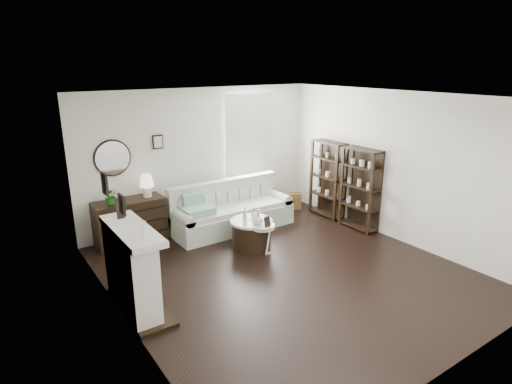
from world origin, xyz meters
TOP-DOWN VIEW (x-y plane):
  - room at (0.73, 2.70)m, footprint 5.50×5.50m
  - fireplace at (-2.32, 0.30)m, footprint 0.50×1.40m
  - shelf_unit_far at (2.33, 1.55)m, footprint 0.30×0.80m
  - shelf_unit_near at (2.33, 0.65)m, footprint 0.30×0.80m
  - sofa at (0.26, 2.07)m, footprint 2.40×0.83m
  - quilt at (-0.53, 1.95)m, footprint 0.55×0.45m
  - suitcase at (1.88, 2.30)m, footprint 0.60×0.38m
  - dresser at (-1.62, 2.47)m, footprint 1.23×0.53m
  - table_lamp at (-1.26, 2.47)m, footprint 0.28×0.28m
  - potted_plant at (-1.93, 2.42)m, footprint 0.33×0.31m
  - drum_table at (0.06, 1.06)m, footprint 0.74×0.74m
  - pedestal_table at (0.12, 0.80)m, footprint 0.42×0.42m
  - eiffel_drum at (0.15, 1.11)m, footprint 0.13×0.13m
  - bottle_drum at (-0.12, 0.98)m, footprint 0.07×0.07m
  - card_frame_drum at (0.01, 0.88)m, footprint 0.17×0.10m
  - eiffel_ped at (0.20, 0.83)m, footprint 0.13×0.13m
  - flask_ped at (0.04, 0.82)m, footprint 0.15×0.15m
  - card_frame_ped at (0.13, 0.69)m, footprint 0.14×0.07m

SIDE VIEW (x-z plane):
  - suitcase at x=1.88m, z-range 0.00..0.38m
  - drum_table at x=0.06m, z-range 0.00..0.52m
  - sofa at x=0.26m, z-range -0.16..0.78m
  - dresser at x=-1.62m, z-range 0.00..0.82m
  - pedestal_table at x=0.12m, z-range 0.21..0.72m
  - fireplace at x=-2.32m, z-range -0.38..1.46m
  - quilt at x=-0.53m, z-range 0.48..0.62m
  - card_frame_ped at x=0.13m, z-range 0.51..0.68m
  - eiffel_ped at x=0.20m, z-range 0.51..0.70m
  - eiffel_drum at x=0.15m, z-range 0.52..0.70m
  - card_frame_drum at x=0.01m, z-range 0.52..0.73m
  - flask_ped at x=0.04m, z-range 0.51..0.79m
  - bottle_drum at x=-0.12m, z-range 0.52..0.83m
  - shelf_unit_far at x=2.33m, z-range 0.00..1.60m
  - shelf_unit_near at x=2.33m, z-range 0.00..1.60m
  - potted_plant at x=-1.93m, z-range 0.82..1.11m
  - table_lamp at x=-1.26m, z-range 0.82..1.23m
  - room at x=0.73m, z-range -1.15..4.35m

